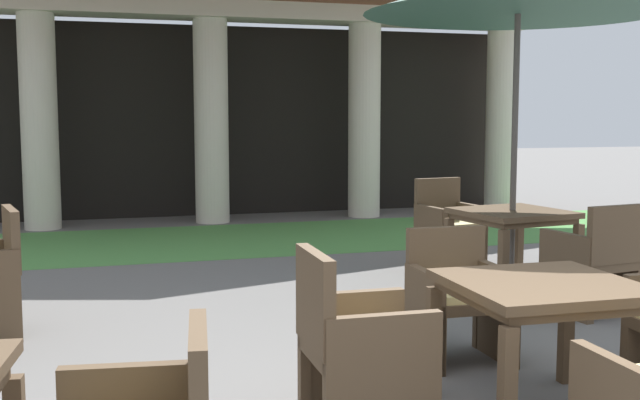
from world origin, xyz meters
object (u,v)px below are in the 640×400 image
(patio_chair_mid_left_south, at_px, (594,263))
(patio_chair_far_back_west, at_px, (359,352))
(patio_table_far_back, at_px, (542,299))
(patio_chair_far_back_north, at_px, (458,300))
(patio_chair_mid_left_north, at_px, (448,229))
(patio_table_mid_left, at_px, (512,221))

(patio_chair_mid_left_south, distance_m, patio_chair_far_back_west, 3.08)
(patio_table_far_back, xyz_separation_m, patio_chair_far_back_north, (0.02, 0.99, -0.23))
(patio_chair_mid_left_north, relative_size, patio_chair_far_back_west, 0.99)
(patio_table_mid_left, relative_size, patio_chair_far_back_north, 1.19)
(patio_table_mid_left, bearing_deg, patio_chair_far_back_north, -128.71)
(patio_table_mid_left, height_order, patio_chair_mid_left_north, patio_chair_mid_left_north)
(patio_chair_mid_left_south, bearing_deg, patio_table_mid_left, 90.00)
(patio_table_far_back, relative_size, patio_chair_far_back_west, 1.01)
(patio_chair_mid_left_north, height_order, patio_table_far_back, patio_chair_mid_left_north)
(patio_chair_mid_left_south, xyz_separation_m, patio_chair_far_back_west, (-2.56, -1.71, 0.01))
(patio_table_far_back, distance_m, patio_chair_far_back_west, 1.01)
(patio_table_mid_left, distance_m, patio_table_far_back, 3.10)
(patio_chair_mid_left_south, relative_size, patio_chair_far_back_west, 0.96)
(patio_chair_mid_left_south, bearing_deg, patio_chair_mid_left_north, 90.00)
(patio_chair_mid_left_north, height_order, patio_chair_far_back_west, patio_chair_far_back_west)
(patio_chair_mid_left_north, distance_m, patio_table_far_back, 3.98)
(patio_table_mid_left, xyz_separation_m, patio_chair_far_back_west, (-2.42, -2.72, -0.19))
(patio_chair_mid_left_north, xyz_separation_m, patio_table_far_back, (-1.29, -3.75, 0.21))
(patio_table_mid_left, distance_m, patio_chair_mid_left_north, 1.04)
(patio_table_mid_left, bearing_deg, patio_chair_mid_left_north, 97.98)
(patio_table_mid_left, xyz_separation_m, patio_table_far_back, (-1.43, -2.74, 0.01))
(patio_chair_far_back_north, bearing_deg, patio_table_mid_left, -127.31)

